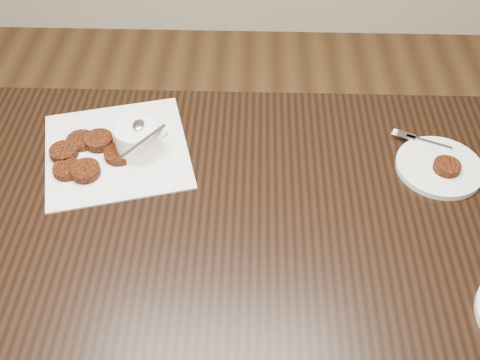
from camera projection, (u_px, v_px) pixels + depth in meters
The scene contains 5 objects.
table at pixel (221, 324), 1.40m from camera, with size 1.37×0.88×0.75m, color black.
napkin at pixel (117, 150), 1.28m from camera, with size 0.31×0.31×0.00m, color white.
sauce_ramekin at pixel (136, 127), 1.23m from camera, with size 0.14×0.14×0.14m, color white, non-canonical shape.
patty_cluster at pixel (85, 153), 1.25m from camera, with size 0.23×0.23×0.02m, color #62230C, non-canonical shape.
plate_with_patty at pixel (440, 165), 1.23m from camera, with size 0.19×0.19×0.03m, color silver, non-canonical shape.
Camera 1 is at (0.10, -0.65, 1.63)m, focal length 42.58 mm.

